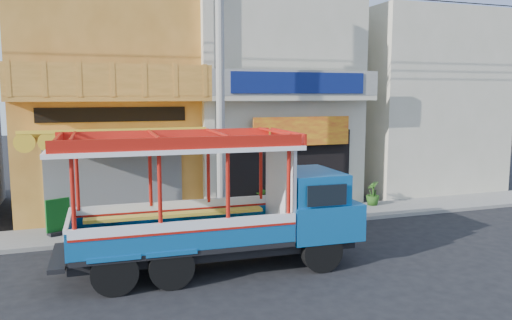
{
  "coord_description": "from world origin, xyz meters",
  "views": [
    {
      "loc": [
        -4.85,
        -11.12,
        4.18
      ],
      "look_at": [
        -0.16,
        2.5,
        2.27
      ],
      "focal_mm": 35.0,
      "sensor_mm": 36.0,
      "label": 1
    }
  ],
  "objects_px": {
    "potted_plant_b": "(298,203)",
    "potted_plant_c": "(373,193)",
    "green_sign": "(58,220)",
    "potted_plant_a": "(270,198)",
    "utility_pole": "(225,65)",
    "songthaew_truck": "(235,203)"
  },
  "relations": [
    {
      "from": "potted_plant_c",
      "to": "potted_plant_a",
      "type": "bearing_deg",
      "value": -74.71
    },
    {
      "from": "utility_pole",
      "to": "potted_plant_a",
      "type": "relative_size",
      "value": 26.04
    },
    {
      "from": "songthaew_truck",
      "to": "potted_plant_b",
      "type": "xyz_separation_m",
      "value": [
        3.29,
        3.68,
        -1.01
      ]
    },
    {
      "from": "potted_plant_a",
      "to": "green_sign",
      "type": "bearing_deg",
      "value": 145.29
    },
    {
      "from": "green_sign",
      "to": "potted_plant_c",
      "type": "relative_size",
      "value": 1.2
    },
    {
      "from": "utility_pole",
      "to": "songthaew_truck",
      "type": "distance_m",
      "value": 4.74
    },
    {
      "from": "green_sign",
      "to": "potted_plant_a",
      "type": "height_order",
      "value": "potted_plant_a"
    },
    {
      "from": "potted_plant_b",
      "to": "green_sign",
      "type": "bearing_deg",
      "value": 58.19
    },
    {
      "from": "songthaew_truck",
      "to": "green_sign",
      "type": "bearing_deg",
      "value": 136.36
    },
    {
      "from": "green_sign",
      "to": "potted_plant_b",
      "type": "height_order",
      "value": "green_sign"
    },
    {
      "from": "potted_plant_a",
      "to": "potted_plant_c",
      "type": "xyz_separation_m",
      "value": [
        4.05,
        -0.02,
        -0.09
      ]
    },
    {
      "from": "potted_plant_a",
      "to": "utility_pole",
      "type": "bearing_deg",
      "value": 174.45
    },
    {
      "from": "utility_pole",
      "to": "songthaew_truck",
      "type": "xyz_separation_m",
      "value": [
        -0.67,
        -3.18,
        -3.44
      ]
    },
    {
      "from": "green_sign",
      "to": "potted_plant_a",
      "type": "xyz_separation_m",
      "value": [
        6.72,
        0.42,
        0.09
      ]
    },
    {
      "from": "potted_plant_a",
      "to": "potted_plant_b",
      "type": "distance_m",
      "value": 1.03
    },
    {
      "from": "utility_pole",
      "to": "potted_plant_c",
      "type": "bearing_deg",
      "value": 11.39
    },
    {
      "from": "potted_plant_a",
      "to": "potted_plant_c",
      "type": "distance_m",
      "value": 4.05
    },
    {
      "from": "utility_pole",
      "to": "songthaew_truck",
      "type": "bearing_deg",
      "value": -101.94
    },
    {
      "from": "songthaew_truck",
      "to": "potted_plant_a",
      "type": "height_order",
      "value": "songthaew_truck"
    },
    {
      "from": "potted_plant_b",
      "to": "potted_plant_c",
      "type": "height_order",
      "value": "potted_plant_b"
    },
    {
      "from": "songthaew_truck",
      "to": "potted_plant_b",
      "type": "bearing_deg",
      "value": 48.19
    },
    {
      "from": "potted_plant_a",
      "to": "songthaew_truck",
      "type": "bearing_deg",
      "value": -158.47
    }
  ]
}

